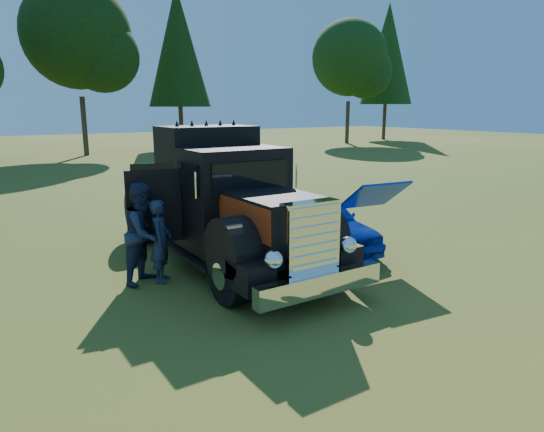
{
  "coord_description": "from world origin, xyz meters",
  "views": [
    {
      "loc": [
        -3.84,
        -6.85,
        3.42
      ],
      "look_at": [
        1.43,
        1.29,
        1.23
      ],
      "focal_mm": 32.0,
      "sensor_mm": 36.0,
      "label": 1
    }
  ],
  "objects_px": {
    "diamond_t_truck": "(226,207)",
    "hotrod_coupe": "(318,221)",
    "spectator_near": "(161,241)",
    "spectator_far": "(144,233)"
  },
  "relations": [
    {
      "from": "diamond_t_truck",
      "to": "hotrod_coupe",
      "type": "height_order",
      "value": "diamond_t_truck"
    },
    {
      "from": "diamond_t_truck",
      "to": "spectator_near",
      "type": "height_order",
      "value": "diamond_t_truck"
    },
    {
      "from": "spectator_far",
      "to": "spectator_near",
      "type": "bearing_deg",
      "value": -70.33
    },
    {
      "from": "spectator_near",
      "to": "hotrod_coupe",
      "type": "bearing_deg",
      "value": -55.49
    },
    {
      "from": "diamond_t_truck",
      "to": "spectator_far",
      "type": "xyz_separation_m",
      "value": [
        -1.88,
        -0.15,
        -0.28
      ]
    },
    {
      "from": "hotrod_coupe",
      "to": "spectator_near",
      "type": "xyz_separation_m",
      "value": [
        -4.12,
        -0.21,
        0.17
      ]
    },
    {
      "from": "hotrod_coupe",
      "to": "spectator_far",
      "type": "xyz_separation_m",
      "value": [
        -4.39,
        -0.04,
        0.34
      ]
    },
    {
      "from": "spectator_near",
      "to": "spectator_far",
      "type": "relative_size",
      "value": 0.83
    },
    {
      "from": "spectator_near",
      "to": "spectator_far",
      "type": "bearing_deg",
      "value": 89.3
    },
    {
      "from": "hotrod_coupe",
      "to": "diamond_t_truck",
      "type": "bearing_deg",
      "value": 177.45
    }
  ]
}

